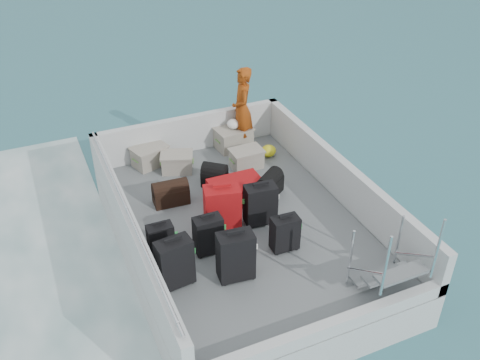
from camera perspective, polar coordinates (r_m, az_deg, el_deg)
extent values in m
plane|color=#1B5461|center=(8.70, 0.26, -7.67)|extent=(160.00, 160.00, 0.00)
cube|color=silver|center=(8.50, 0.27, -6.15)|extent=(3.60, 5.00, 0.60)
cube|color=slate|center=(8.31, 0.27, -4.50)|extent=(3.30, 4.70, 0.02)
cube|color=silver|center=(7.69, -11.62, -5.48)|extent=(0.14, 5.00, 0.70)
cube|color=silver|center=(8.82, 10.60, 0.22)|extent=(0.14, 5.00, 0.70)
cube|color=silver|center=(10.02, -5.42, 4.98)|extent=(3.60, 0.14, 0.70)
cube|color=silver|center=(6.69, 9.12, -15.44)|extent=(3.60, 0.14, 0.20)
cylinder|color=silver|center=(7.45, -11.96, -3.08)|extent=(0.04, 4.80, 0.04)
cube|color=black|center=(7.08, -6.96, -8.82)|extent=(0.49, 0.32, 0.72)
cube|color=black|center=(7.58, -8.42, -6.51)|extent=(0.36, 0.21, 0.55)
cube|color=black|center=(7.12, -0.46, -8.18)|extent=(0.51, 0.33, 0.73)
cube|color=black|center=(7.58, -3.40, -5.90)|extent=(0.40, 0.24, 0.59)
cube|color=#B7110E|center=(7.95, -1.89, -3.09)|extent=(0.59, 0.43, 0.73)
cube|color=black|center=(7.65, 4.81, -5.75)|extent=(0.40, 0.25, 0.55)
cube|color=black|center=(8.09, 2.18, -2.66)|extent=(0.50, 0.32, 0.67)
cube|color=#B7110E|center=(8.69, -0.39, -1.14)|extent=(0.86, 0.56, 0.34)
cube|color=#A1988C|center=(9.72, -9.59, 2.48)|extent=(0.66, 0.55, 0.34)
cube|color=#A1988C|center=(9.49, -6.73, 1.80)|extent=(0.62, 0.52, 0.32)
cube|color=#A1988C|center=(10.12, -0.70, 4.43)|extent=(0.68, 0.50, 0.39)
cube|color=#A1988C|center=(9.54, 0.69, 2.24)|extent=(0.54, 0.38, 0.32)
ellipsoid|color=yellow|center=(9.91, 3.06, 3.13)|extent=(0.28, 0.26, 0.22)
ellipsoid|color=white|center=(9.99, -0.71, 5.85)|extent=(0.24, 0.24, 0.18)
imported|color=#D35613|center=(9.89, 0.23, 7.59)|extent=(0.51, 0.66, 1.58)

